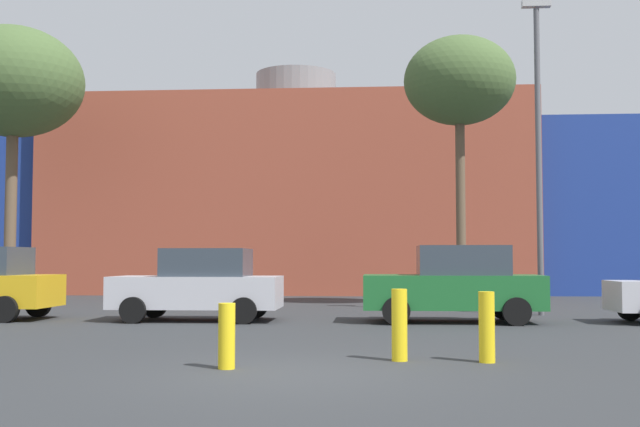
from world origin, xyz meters
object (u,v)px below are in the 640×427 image
Objects in this scene: parked_car_1 at (200,285)px; bare_tree_0 at (459,83)px; bollard_yellow_0 at (227,336)px; bollard_yellow_1 at (399,325)px; street_lamp at (538,137)px; parked_car_2 at (455,284)px; bollard_yellow_2 at (487,327)px; bare_tree_1 at (14,83)px.

parked_car_1 is 11.66m from bare_tree_0.
bollard_yellow_1 is (2.47, 1.04, 0.08)m from bollard_yellow_0.
street_lamp is at bearing 58.84° from bollard_yellow_0.
parked_car_1 is 0.47× the size of bare_tree_0.
bollard_yellow_1 is (-2.45, -13.83, -6.87)m from bare_tree_0.
parked_car_2 is 3.97× the size of bollard_yellow_1.
bollard_yellow_1 is at bearing 176.04° from bollard_yellow_2.
bare_tree_0 reaches higher than bollard_yellow_0.
bollard_yellow_1 is 1.03× the size of bollard_yellow_2.
parked_car_2 is 0.43× the size of bare_tree_1.
bare_tree_0 is (0.86, 6.40, 6.48)m from parked_car_2.
parked_car_2 reaches higher than bollard_yellow_1.
parked_car_1 is 8.79m from bollard_yellow_0.
bare_tree_1 is (-8.94, 8.21, 7.17)m from parked_car_1.
street_lamp is (1.76, -3.82, -2.44)m from bare_tree_0.
parked_car_1 is 4.52× the size of bollard_yellow_0.
bollard_yellow_1 is at bearing 77.93° from parked_car_2.
bollard_yellow_2 is at bearing -106.04° from street_lamp.
parked_car_1 is 3.95× the size of bollard_yellow_2.
parked_car_1 is at bearing -138.53° from bare_tree_0.
bollard_yellow_0 is 0.87× the size of bollard_yellow_2.
bollard_yellow_2 is at bearing -94.69° from bare_tree_0.
bollard_yellow_1 is (4.80, -7.42, -0.36)m from parked_car_1.
street_lamp is (17.95, -5.62, -3.09)m from bare_tree_1.
street_lamp is (2.90, 10.10, 4.45)m from bollard_yellow_2.
bare_tree_1 reaches higher than bollard_yellow_1.
parked_car_2 is at bearing -180.00° from parked_car_1.
parked_car_1 is 0.96× the size of parked_car_2.
parked_car_2 is 9.40m from bollard_yellow_0.
street_lamp reaches higher than bollard_yellow_1.
bare_tree_1 reaches higher than street_lamp.
parked_car_2 is 7.53m from bollard_yellow_2.
bare_tree_1 reaches higher than parked_car_2.
bollard_yellow_2 is at bearing -3.96° from bollard_yellow_1.
bare_tree_1 reaches higher than parked_car_1.
bare_tree_1 is at bearing -42.56° from parked_car_1.
street_lamp is at bearing -65.19° from bare_tree_0.
bollard_yellow_0 is 2.68m from bollard_yellow_1.
bare_tree_1 is 23.04m from bollard_yellow_2.
bollard_yellow_0 is at bearing -157.15° from bollard_yellow_1.
bare_tree_0 is (7.25, 6.40, 6.51)m from parked_car_1.
parked_car_1 reaches higher than bollard_yellow_0.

